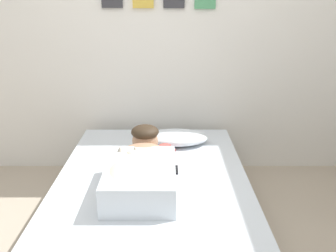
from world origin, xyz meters
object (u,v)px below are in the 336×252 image
person_lying (143,167)px  cell_phone (174,170)px  pillow (176,137)px  dog (125,179)px  bed (154,202)px  coffee_cup (166,150)px

person_lying → cell_phone: size_ratio=6.57×
pillow → cell_phone: (-0.03, -0.52, -0.05)m
person_lying → dog: (-0.10, -0.16, -0.00)m
bed → dog: bearing=-120.0°
bed → cell_phone: cell_phone is taller
pillow → coffee_cup: (-0.08, -0.23, -0.02)m
dog → cell_phone: size_ratio=4.11×
dog → coffee_cup: dog is taller
person_lying → bed: bearing=61.9°
coffee_cup → cell_phone: size_ratio=0.89×
pillow → person_lying: (-0.23, -0.70, 0.05)m
dog → coffee_cup: (0.24, 0.62, -0.07)m
dog → cell_phone: dog is taller
bed → dog: dog is taller
bed → person_lying: bearing=-118.1°
pillow → dog: (-0.32, -0.85, 0.05)m
person_lying → dog: person_lying is taller
pillow → dog: bearing=-110.8°
dog → coffee_cup: bearing=68.8°
person_lying → dog: 0.18m
bed → coffee_cup: (0.08, 0.35, 0.25)m
pillow → cell_phone: 0.52m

